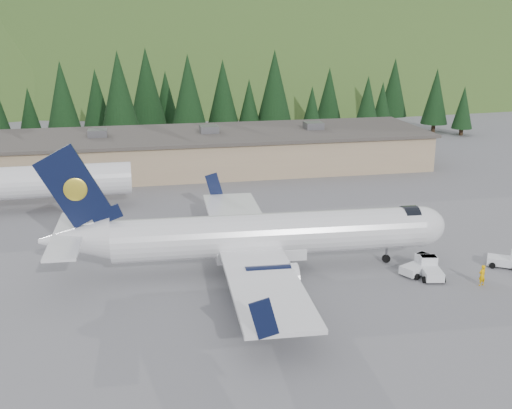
% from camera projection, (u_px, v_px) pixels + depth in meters
% --- Properties ---
extents(ground, '(600.00, 600.00, 0.00)m').
position_uv_depth(ground, '(270.00, 269.00, 54.30)').
color(ground, slate).
extents(airliner, '(34.04, 31.91, 11.31)m').
position_uv_depth(airliner, '(259.00, 236.00, 53.29)').
color(airliner, white).
rests_on(airliner, ground).
extents(second_airliner, '(27.50, 11.00, 10.05)m').
position_uv_depth(second_airliner, '(0.00, 183.00, 69.17)').
color(second_airliner, white).
rests_on(second_airliner, ground).
extents(baggage_tug_a, '(3.24, 2.69, 1.54)m').
position_uv_depth(baggage_tug_a, '(419.00, 266.00, 53.25)').
color(baggage_tug_a, white).
rests_on(baggage_tug_a, ground).
extents(baggage_tug_b, '(3.10, 2.71, 1.49)m').
position_uv_depth(baggage_tug_b, '(508.00, 260.00, 54.56)').
color(baggage_tug_b, white).
rests_on(baggage_tug_b, ground).
extents(terminal_building, '(71.00, 17.00, 6.10)m').
position_uv_depth(terminal_building, '(173.00, 152.00, 88.27)').
color(terminal_building, tan).
rests_on(terminal_building, ground).
extents(baggage_tug_d, '(2.21, 3.14, 1.56)m').
position_uv_depth(baggage_tug_d, '(430.00, 269.00, 52.56)').
color(baggage_tug_d, white).
rests_on(baggage_tug_d, ground).
extents(ramp_worker, '(0.71, 0.54, 1.73)m').
position_uv_depth(ramp_worker, '(482.00, 275.00, 50.81)').
color(ramp_worker, '#FFB800').
rests_on(ramp_worker, ground).
extents(tree_line, '(111.45, 19.01, 14.30)m').
position_uv_depth(tree_line, '(136.00, 98.00, 106.81)').
color(tree_line, black).
rests_on(tree_line, ground).
extents(hills, '(614.00, 330.00, 300.00)m').
position_uv_depth(hills, '(282.00, 260.00, 282.87)').
color(hills, '#2D4C1E').
rests_on(hills, ground).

